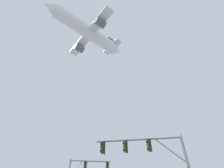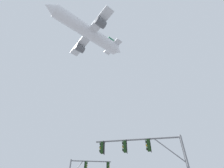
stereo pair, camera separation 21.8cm
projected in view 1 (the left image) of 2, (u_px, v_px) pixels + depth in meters
signal_pole_near at (148, 154)px, 12.75m from camera, size 7.04×1.15×5.99m
airplane at (88, 32)px, 45.22m from camera, size 20.50×18.44×6.70m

